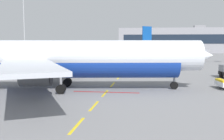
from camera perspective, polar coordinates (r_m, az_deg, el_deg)
apron_paint_markings at (r=48.96m, az=1.87°, el=-1.11°), size 8.00×97.91×0.01m
airliner_foreground at (r=34.17m, az=-7.73°, el=2.44°), size 34.77×34.22×12.20m
airliner_mid_left at (r=96.08m, az=12.27°, el=4.32°), size 25.48×26.67×10.88m
apron_light_mast_near at (r=86.41m, az=-18.09°, el=11.41°), size 1.80×1.80×23.44m
terminal_satellite at (r=162.77m, az=14.18°, el=6.06°), size 69.52×21.75×15.33m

